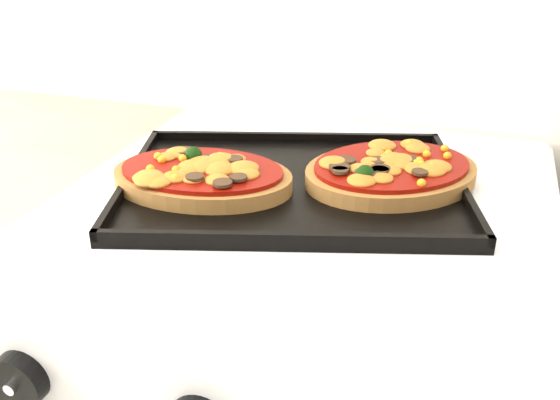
% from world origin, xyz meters
% --- Properties ---
extents(knob_left, '(0.05, 0.02, 0.05)m').
position_xyz_m(knob_left, '(-0.21, 1.37, 0.85)').
color(knob_left, black).
rests_on(knob_left, control_panel).
extents(baking_tray, '(0.49, 0.41, 0.02)m').
position_xyz_m(baking_tray, '(-0.06, 1.71, 0.92)').
color(baking_tray, black).
rests_on(baking_tray, stove).
extents(pizza_left, '(0.24, 0.17, 0.03)m').
position_xyz_m(pizza_left, '(-0.17, 1.67, 0.94)').
color(pizza_left, olive).
rests_on(pizza_left, baking_tray).
extents(pizza_right, '(0.28, 0.27, 0.03)m').
position_xyz_m(pizza_right, '(0.05, 1.76, 0.94)').
color(pizza_right, olive).
rests_on(pizza_right, baking_tray).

